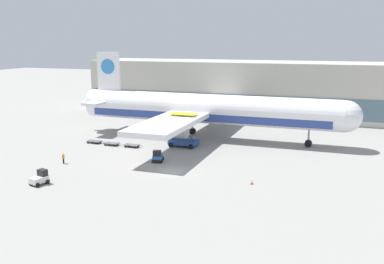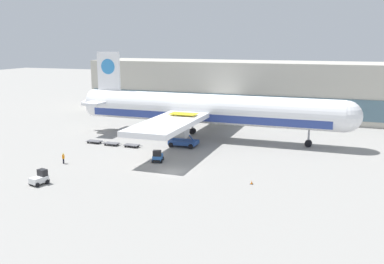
{
  "view_description": "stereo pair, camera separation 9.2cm",
  "coord_description": "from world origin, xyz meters",
  "px_view_note": "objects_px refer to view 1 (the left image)",
  "views": [
    {
      "loc": [
        23.7,
        -56.85,
        19.2
      ],
      "look_at": [
        -0.6,
        10.22,
        4.0
      ],
      "focal_mm": 40.0,
      "sensor_mm": 36.0,
      "label": 1
    },
    {
      "loc": [
        23.79,
        -56.82,
        19.2
      ],
      "look_at": [
        -0.6,
        10.22,
        4.0
      ],
      "focal_mm": 40.0,
      "sensor_mm": 36.0,
      "label": 2
    }
  ],
  "objects_px": {
    "baggage_tug_foreground": "(40,178)",
    "ground_crew_far": "(63,158)",
    "scissor_lift_loader": "(184,134)",
    "baggage_dolly_third": "(132,145)",
    "traffic_cone_near": "(252,182)",
    "baggage_tug_mid": "(158,156)",
    "airplane_main": "(203,110)",
    "baggage_dolly_second": "(111,143)",
    "baggage_dolly_lead": "(94,141)"
  },
  "relations": [
    {
      "from": "baggage_tug_foreground",
      "to": "ground_crew_far",
      "type": "height_order",
      "value": "baggage_tug_foreground"
    },
    {
      "from": "scissor_lift_loader",
      "to": "ground_crew_far",
      "type": "distance_m",
      "value": 22.25
    },
    {
      "from": "baggage_tug_foreground",
      "to": "baggage_dolly_third",
      "type": "xyz_separation_m",
      "value": [
        1.94,
        22.97,
        -0.49
      ]
    },
    {
      "from": "scissor_lift_loader",
      "to": "traffic_cone_near",
      "type": "xyz_separation_m",
      "value": [
        16.53,
        -16.94,
        -2.03
      ]
    },
    {
      "from": "scissor_lift_loader",
      "to": "baggage_tug_foreground",
      "type": "distance_m",
      "value": 28.96
    },
    {
      "from": "baggage_tug_foreground",
      "to": "baggage_tug_mid",
      "type": "xyz_separation_m",
      "value": [
        10.48,
        15.7,
        0.0
      ]
    },
    {
      "from": "baggage_dolly_third",
      "to": "traffic_cone_near",
      "type": "distance_m",
      "value": 28.46
    },
    {
      "from": "airplane_main",
      "to": "baggage_dolly_second",
      "type": "bearing_deg",
      "value": -141.98
    },
    {
      "from": "baggage_tug_foreground",
      "to": "traffic_cone_near",
      "type": "xyz_separation_m",
      "value": [
        27.24,
        9.93,
        -0.61
      ]
    },
    {
      "from": "baggage_dolly_second",
      "to": "baggage_dolly_third",
      "type": "bearing_deg",
      "value": 2.6
    },
    {
      "from": "airplane_main",
      "to": "baggage_dolly_third",
      "type": "distance_m",
      "value": 16.08
    },
    {
      "from": "scissor_lift_loader",
      "to": "baggage_tug_foreground",
      "type": "bearing_deg",
      "value": -112.08
    },
    {
      "from": "scissor_lift_loader",
      "to": "baggage_tug_mid",
      "type": "relative_size",
      "value": 2.29
    },
    {
      "from": "baggage_dolly_lead",
      "to": "ground_crew_far",
      "type": "distance_m",
      "value": 14.11
    },
    {
      "from": "baggage_tug_foreground",
      "to": "baggage_dolly_lead",
      "type": "xyz_separation_m",
      "value": [
        -6.32,
        23.31,
        -0.49
      ]
    },
    {
      "from": "airplane_main",
      "to": "baggage_tug_foreground",
      "type": "bearing_deg",
      "value": -109.72
    },
    {
      "from": "baggage_dolly_third",
      "to": "ground_crew_far",
      "type": "distance_m",
      "value": 14.38
    },
    {
      "from": "baggage_dolly_second",
      "to": "baggage_dolly_third",
      "type": "distance_m",
      "value": 4.23
    },
    {
      "from": "baggage_dolly_lead",
      "to": "traffic_cone_near",
      "type": "xyz_separation_m",
      "value": [
        33.56,
        -13.38,
        -0.12
      ]
    },
    {
      "from": "airplane_main",
      "to": "baggage_dolly_lead",
      "type": "relative_size",
      "value": 15.6
    },
    {
      "from": "baggage_tug_mid",
      "to": "baggage_dolly_lead",
      "type": "distance_m",
      "value": 18.45
    },
    {
      "from": "baggage_tug_foreground",
      "to": "ground_crew_far",
      "type": "bearing_deg",
      "value": 31.96
    },
    {
      "from": "airplane_main",
      "to": "baggage_tug_foreground",
      "type": "relative_size",
      "value": 21.5
    },
    {
      "from": "airplane_main",
      "to": "scissor_lift_loader",
      "type": "bearing_deg",
      "value": -100.56
    },
    {
      "from": "airplane_main",
      "to": "traffic_cone_near",
      "type": "bearing_deg",
      "value": -58.33
    },
    {
      "from": "baggage_dolly_third",
      "to": "traffic_cone_near",
      "type": "bearing_deg",
      "value": -25.66
    },
    {
      "from": "baggage_tug_mid",
      "to": "ground_crew_far",
      "type": "relative_size",
      "value": 1.59
    },
    {
      "from": "airplane_main",
      "to": "scissor_lift_loader",
      "type": "relative_size",
      "value": 9.38
    },
    {
      "from": "baggage_dolly_second",
      "to": "baggage_dolly_third",
      "type": "relative_size",
      "value": 1.0
    },
    {
      "from": "airplane_main",
      "to": "baggage_tug_mid",
      "type": "bearing_deg",
      "value": -95.12
    },
    {
      "from": "baggage_dolly_third",
      "to": "baggage_dolly_lead",
      "type": "bearing_deg",
      "value": 179.23
    },
    {
      "from": "scissor_lift_loader",
      "to": "baggage_dolly_third",
      "type": "distance_m",
      "value": 9.78
    },
    {
      "from": "scissor_lift_loader",
      "to": "baggage_dolly_third",
      "type": "relative_size",
      "value": 1.66
    },
    {
      "from": "baggage_tug_mid",
      "to": "ground_crew_far",
      "type": "distance_m",
      "value": 15.02
    },
    {
      "from": "airplane_main",
      "to": "scissor_lift_loader",
      "type": "distance_m",
      "value": 8.28
    },
    {
      "from": "baggage_tug_mid",
      "to": "baggage_dolly_second",
      "type": "xyz_separation_m",
      "value": [
        -12.78,
        7.19,
        -0.49
      ]
    },
    {
      "from": "scissor_lift_loader",
      "to": "baggage_dolly_second",
      "type": "xyz_separation_m",
      "value": [
        -12.99,
        -3.98,
        -1.91
      ]
    },
    {
      "from": "scissor_lift_loader",
      "to": "baggage_dolly_lead",
      "type": "bearing_deg",
      "value": -168.55
    },
    {
      "from": "ground_crew_far",
      "to": "traffic_cone_near",
      "type": "bearing_deg",
      "value": 88.9
    },
    {
      "from": "baggage_dolly_lead",
      "to": "baggage_dolly_third",
      "type": "distance_m",
      "value": 8.27
    },
    {
      "from": "airplane_main",
      "to": "baggage_tug_foreground",
      "type": "xyz_separation_m",
      "value": [
        -12.03,
        -34.24,
        -4.96
      ]
    },
    {
      "from": "baggage_tug_foreground",
      "to": "baggage_dolly_second",
      "type": "relative_size",
      "value": 0.73
    },
    {
      "from": "baggage_tug_mid",
      "to": "baggage_dolly_third",
      "type": "height_order",
      "value": "baggage_tug_mid"
    },
    {
      "from": "baggage_dolly_third",
      "to": "baggage_tug_mid",
      "type": "bearing_deg",
      "value": -38.79
    },
    {
      "from": "airplane_main",
      "to": "baggage_tug_foreground",
      "type": "distance_m",
      "value": 36.63
    },
    {
      "from": "airplane_main",
      "to": "baggage_dolly_lead",
      "type": "distance_m",
      "value": 22.04
    },
    {
      "from": "scissor_lift_loader",
      "to": "baggage_dolly_second",
      "type": "relative_size",
      "value": 1.66
    },
    {
      "from": "airplane_main",
      "to": "ground_crew_far",
      "type": "bearing_deg",
      "value": -122.07
    },
    {
      "from": "baggage_dolly_second",
      "to": "ground_crew_far",
      "type": "xyz_separation_m",
      "value": [
        -0.93,
        -13.34,
        0.61
      ]
    },
    {
      "from": "baggage_dolly_second",
      "to": "baggage_dolly_lead",
      "type": "bearing_deg",
      "value": 175.71
    }
  ]
}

